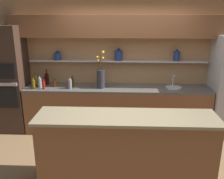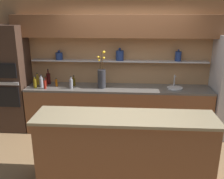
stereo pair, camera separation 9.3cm
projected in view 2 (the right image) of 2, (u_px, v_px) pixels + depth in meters
name	position (u px, v px, depth m)	size (l,w,h in m)	color
ground_plane	(124.00, 165.00, 4.01)	(12.00, 12.00, 0.00)	olive
back_wall_unit	(127.00, 53.00, 5.00)	(5.20, 0.44, 2.60)	tan
back_counter_unit	(118.00, 109.00, 5.06)	(3.62, 0.62, 0.92)	brown
island_counter	(124.00, 149.00, 3.48)	(2.46, 0.61, 1.02)	brown
oven_tower	(12.00, 79.00, 5.01)	(0.60, 0.64, 2.11)	#3D281E
flower_vase	(102.00, 78.00, 4.84)	(0.16, 0.16, 0.73)	#2D2D33
sink_fixture	(175.00, 87.00, 4.85)	(0.30, 0.30, 0.25)	#B7B7BC
bottle_sauce_0	(46.00, 82.00, 4.98)	(0.05, 0.05, 0.20)	maroon
bottle_spirit_1	(71.00, 83.00, 4.84)	(0.07, 0.07, 0.24)	gray
bottle_oil_2	(38.00, 80.00, 5.06)	(0.06, 0.06, 0.25)	olive
bottle_sauce_3	(56.00, 83.00, 4.97)	(0.05, 0.05, 0.17)	#9E4C0A
bottle_oil_4	(74.00, 82.00, 5.01)	(0.06, 0.06, 0.21)	#47380A
bottle_oil_5	(35.00, 83.00, 4.85)	(0.06, 0.06, 0.24)	brown
bottle_spirit_6	(41.00, 82.00, 4.92)	(0.07, 0.07, 0.25)	gray
bottle_wine_7	(49.00, 78.00, 5.12)	(0.08, 0.08, 0.32)	#380C0C
bottle_sauce_8	(45.00, 85.00, 4.82)	(0.05, 0.05, 0.19)	maroon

